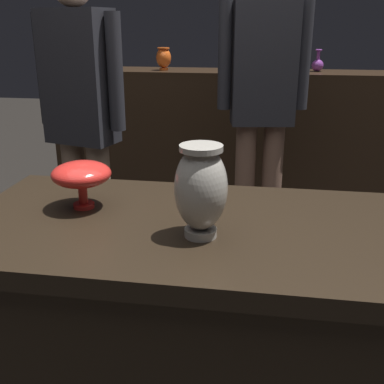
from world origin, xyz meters
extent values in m
cube|color=black|center=(0.00, 0.00, 0.38)|extent=(1.10, 0.59, 0.75)
cube|color=black|center=(0.00, 0.00, 0.78)|extent=(1.20, 0.64, 0.05)
cube|color=black|center=(0.00, 2.20, 0.47)|extent=(2.60, 0.40, 0.95)
cube|color=black|center=(0.00, 2.20, 0.97)|extent=(2.60, 0.40, 0.04)
cylinder|color=gray|center=(0.06, -0.08, 0.81)|extent=(0.08, 0.08, 0.02)
ellipsoid|color=gray|center=(0.06, -0.08, 0.92)|extent=(0.13, 0.13, 0.21)
cylinder|color=gray|center=(0.06, -0.08, 1.02)|extent=(0.10, 0.10, 0.01)
cylinder|color=red|center=(-0.30, 0.06, 0.81)|extent=(0.06, 0.06, 0.01)
cylinder|color=red|center=(-0.30, 0.06, 0.84)|extent=(0.03, 0.03, 0.05)
ellipsoid|color=red|center=(-0.30, 0.06, 0.90)|extent=(0.17, 0.17, 0.07)
cylinder|color=#E55B1E|center=(-0.52, 2.15, 1.00)|extent=(0.06, 0.06, 0.02)
ellipsoid|color=#E55B1E|center=(-0.52, 2.15, 1.07)|extent=(0.10, 0.10, 0.13)
cylinder|color=#E55B1E|center=(-0.52, 2.15, 1.14)|extent=(0.08, 0.08, 0.01)
cone|color=red|center=(0.00, 2.23, 1.00)|extent=(0.08, 0.08, 0.02)
cylinder|color=red|center=(0.00, 2.23, 1.13)|extent=(0.07, 0.07, 0.25)
sphere|color=#7A388E|center=(0.52, 2.23, 1.03)|extent=(0.08, 0.08, 0.08)
cylinder|color=#7A388E|center=(0.52, 2.23, 1.10)|extent=(0.02, 0.02, 0.07)
torus|color=#7A388E|center=(0.52, 2.23, 1.13)|extent=(0.04, 0.04, 0.01)
cylinder|color=brown|center=(0.25, 1.39, 0.40)|extent=(0.11, 0.11, 0.79)
cylinder|color=brown|center=(0.10, 1.36, 0.40)|extent=(0.11, 0.11, 0.79)
cube|color=#232328|center=(0.17, 1.37, 1.11)|extent=(0.34, 0.23, 0.63)
cylinder|color=#232328|center=(0.37, 1.41, 1.14)|extent=(0.07, 0.07, 0.53)
cylinder|color=#232328|center=(-0.02, 1.34, 1.14)|extent=(0.07, 0.07, 0.53)
cylinder|color=#846B56|center=(-0.59, 0.96, 0.38)|extent=(0.11, 0.11, 0.76)
cylinder|color=#846B56|center=(-0.73, 1.00, 0.38)|extent=(0.11, 0.11, 0.76)
cube|color=#232328|center=(-0.66, 0.98, 1.06)|extent=(0.36, 0.26, 0.60)
cylinder|color=#232328|center=(-0.47, 0.92, 1.09)|extent=(0.07, 0.07, 0.51)
cylinder|color=#232328|center=(-0.85, 1.03, 1.09)|extent=(0.07, 0.07, 0.51)
camera|label=1|loc=(0.20, -1.13, 1.30)|focal=44.11mm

